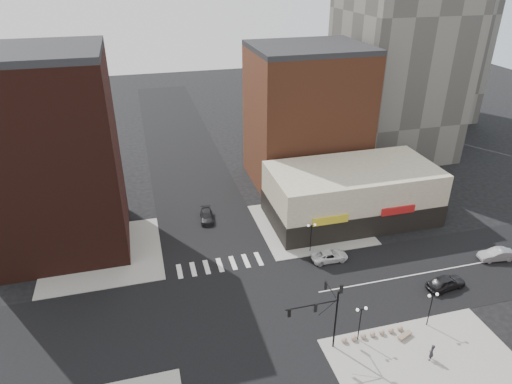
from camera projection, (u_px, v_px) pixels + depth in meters
name	position (u px, v px, depth m)	size (l,w,h in m)	color
ground	(235.00, 308.00, 50.76)	(240.00, 240.00, 0.00)	black
road_ew	(235.00, 307.00, 50.76)	(200.00, 14.00, 0.02)	black
road_ns	(235.00, 307.00, 50.76)	(14.00, 200.00, 0.02)	black
sidewalk_nw	(103.00, 254.00, 59.83)	(15.00, 15.00, 0.12)	gray
sidewalk_ne	(310.00, 224.00, 66.54)	(15.00, 15.00, 0.12)	gray
sidewalk_se	(436.00, 376.00, 42.42)	(18.00, 14.00, 0.12)	gray
building_nw	(51.00, 159.00, 56.52)	(16.00, 15.00, 25.00)	#331510
building_ne_midrise	(306.00, 118.00, 75.44)	(18.00, 15.00, 22.00)	brown
building_ne_row	(351.00, 198.00, 66.98)	(24.20, 12.20, 8.00)	beige
traffic_signal	(326.00, 308.00, 43.44)	(5.59, 3.09, 7.77)	black
street_lamp_se_a	(361.00, 315.00, 44.93)	(1.22, 0.32, 4.16)	black
street_lamp_se_b	(432.00, 301.00, 46.78)	(1.22, 0.32, 4.16)	black
street_lamp_ne	(311.00, 231.00, 58.90)	(1.22, 0.32, 4.16)	black
bollard_row	(373.00, 334.00, 46.63)	(6.89, 0.59, 0.59)	tan
white_suv	(330.00, 256.00, 58.42)	(2.19, 4.75, 1.32)	white
dark_sedan_east	(446.00, 282.00, 53.41)	(1.94, 4.81, 1.64)	black
silver_sedan	(497.00, 255.00, 58.51)	(1.60, 4.58, 1.51)	#959499
dark_sedan_north	(207.00, 216.00, 67.41)	(1.83, 4.49, 1.30)	black
pedestrian	(431.00, 352.00, 43.65)	(0.67, 0.44, 1.84)	#27262B
stone_bench	(405.00, 336.00, 46.52)	(1.85, 1.15, 0.41)	#86705C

